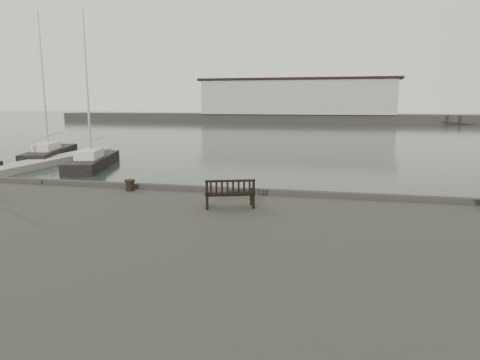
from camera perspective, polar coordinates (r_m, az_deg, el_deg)
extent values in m
plane|color=black|center=(15.73, 5.16, -7.42)|extent=(400.00, 400.00, 0.00)
cube|color=#A9A89D|center=(33.46, -28.38, 1.28)|extent=(2.00, 24.00, 0.50)
cube|color=#383530|center=(106.95, 11.83, 8.05)|extent=(140.00, 8.00, 2.00)
cube|color=#A9A89D|center=(107.33, 7.58, 10.86)|extent=(46.00, 9.00, 8.00)
cube|color=black|center=(107.46, 7.64, 13.15)|extent=(48.00, 9.50, 0.60)
cube|color=black|center=(13.24, -1.38, -1.89)|extent=(1.61, 1.00, 0.04)
cube|color=black|center=(12.98, -1.30, -1.11)|extent=(1.46, 0.56, 0.46)
cube|color=black|center=(13.29, -1.38, -2.78)|extent=(1.50, 0.90, 0.42)
cylinder|color=black|center=(16.28, -14.46, -0.69)|extent=(0.42, 0.42, 0.41)
cube|color=black|center=(40.92, -23.90, 2.85)|extent=(5.18, 9.82, 1.40)
cube|color=beige|center=(40.82, -24.01, 4.24)|extent=(2.43, 3.65, 0.60)
cylinder|color=#B2B5B7|center=(40.69, -24.57, 11.83)|extent=(0.16, 0.16, 11.42)
cube|color=black|center=(33.82, -18.94, 1.79)|extent=(4.56, 8.96, 1.40)
cube|color=beige|center=(33.70, -19.04, 3.47)|extent=(2.22, 3.33, 0.60)
cylinder|color=#B2B5B7|center=(33.52, -19.55, 11.88)|extent=(0.16, 0.16, 10.48)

